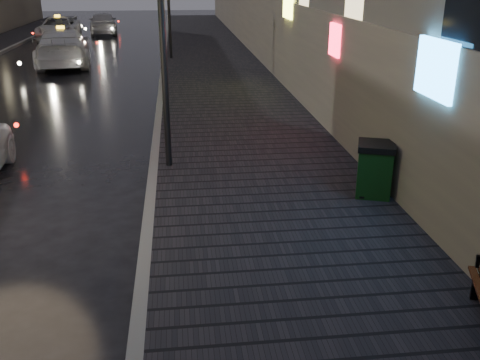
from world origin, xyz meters
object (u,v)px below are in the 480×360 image
object	(u,v)px
lamp_near	(161,10)
trash_bin	(375,169)
car_far	(103,23)
taxi_mid	(63,48)
taxi_far	(59,28)

from	to	relation	value
lamp_near	trash_bin	distance (m)	5.31
lamp_near	car_far	world-z (taller)	lamp_near
taxi_mid	trash_bin	bearing A→B (deg)	109.59
trash_bin	taxi_far	size ratio (longest dim) A/B	0.20
taxi_far	car_far	size ratio (longest dim) A/B	1.14
taxi_far	car_far	bearing A→B (deg)	47.30
trash_bin	taxi_far	distance (m)	30.27
lamp_near	taxi_mid	size ratio (longest dim) A/B	0.90
taxi_mid	lamp_near	bearing A→B (deg)	100.58
taxi_mid	car_far	world-z (taller)	taxi_mid
lamp_near	taxi_far	distance (m)	27.07
lamp_near	taxi_mid	world-z (taller)	lamp_near
taxi_mid	taxi_far	distance (m)	11.02
taxi_far	lamp_near	bearing A→B (deg)	-76.63
trash_bin	taxi_mid	xyz separation A→B (m)	(-9.00, 17.31, 0.17)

